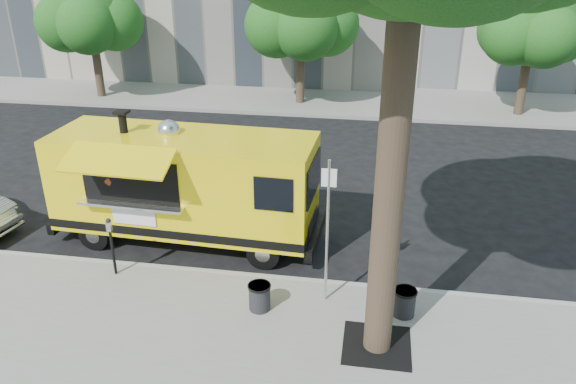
# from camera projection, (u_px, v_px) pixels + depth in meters

# --- Properties ---
(ground) EXTENTS (120.00, 120.00, 0.00)m
(ground) POSITION_uv_depth(u_px,v_px,m) (265.00, 259.00, 12.94)
(ground) COLOR black
(ground) RESTS_ON ground
(sidewalk) EXTENTS (60.00, 6.00, 0.15)m
(sidewalk) POSITION_uv_depth(u_px,v_px,m) (217.00, 380.00, 9.32)
(sidewalk) COLOR gray
(sidewalk) RESTS_ON ground
(curb) EXTENTS (60.00, 0.14, 0.16)m
(curb) POSITION_uv_depth(u_px,v_px,m) (256.00, 278.00, 12.07)
(curb) COLOR #999993
(curb) RESTS_ON ground
(far_sidewalk) EXTENTS (60.00, 5.00, 0.15)m
(far_sidewalk) POSITION_uv_depth(u_px,v_px,m) (325.00, 100.00, 25.00)
(far_sidewalk) COLOR gray
(far_sidewalk) RESTS_ON ground
(tree_well) EXTENTS (1.20, 1.20, 0.02)m
(tree_well) POSITION_uv_depth(u_px,v_px,m) (377.00, 345.00, 9.98)
(tree_well) COLOR black
(tree_well) RESTS_ON sidewalk
(far_tree_a) EXTENTS (3.42, 3.42, 5.36)m
(far_tree_a) POSITION_uv_depth(u_px,v_px,m) (90.00, 12.00, 23.84)
(far_tree_a) COLOR #33261C
(far_tree_a) RESTS_ON far_sidewalk
(far_tree_b) EXTENTS (3.60, 3.60, 5.50)m
(far_tree_b) POSITION_uv_depth(u_px,v_px,m) (301.00, 14.00, 22.86)
(far_tree_b) COLOR #33261C
(far_tree_b) RESTS_ON far_sidewalk
(far_tree_c) EXTENTS (3.24, 3.24, 5.21)m
(far_tree_c) POSITION_uv_depth(u_px,v_px,m) (534.00, 23.00, 21.32)
(far_tree_c) COLOR #33261C
(far_tree_c) RESTS_ON far_sidewalk
(sign_post) EXTENTS (0.28, 0.06, 3.00)m
(sign_post) POSITION_uv_depth(u_px,v_px,m) (328.00, 224.00, 10.55)
(sign_post) COLOR silver
(sign_post) RESTS_ON sidewalk
(parking_meter) EXTENTS (0.11, 0.11, 1.33)m
(parking_meter) POSITION_uv_depth(u_px,v_px,m) (111.00, 240.00, 11.75)
(parking_meter) COLOR black
(parking_meter) RESTS_ON sidewalk
(food_truck) EXTENTS (6.47, 3.08, 3.14)m
(food_truck) POSITION_uv_depth(u_px,v_px,m) (184.00, 184.00, 13.13)
(food_truck) COLOR yellow
(food_truck) RESTS_ON ground
(trash_bin_left) EXTENTS (0.45, 0.45, 0.54)m
(trash_bin_left) POSITION_uv_depth(u_px,v_px,m) (260.00, 296.00, 10.85)
(trash_bin_left) COLOR black
(trash_bin_left) RESTS_ON sidewalk
(trash_bin_right) EXTENTS (0.46, 0.46, 0.55)m
(trash_bin_right) POSITION_uv_depth(u_px,v_px,m) (404.00, 302.00, 10.68)
(trash_bin_right) COLOR black
(trash_bin_right) RESTS_ON sidewalk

